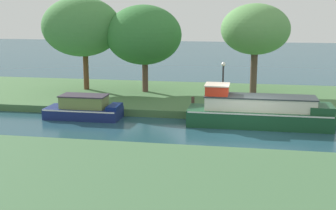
{
  "coord_description": "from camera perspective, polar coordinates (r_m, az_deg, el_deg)",
  "views": [
    {
      "loc": [
        -0.08,
        -21.7,
        5.86
      ],
      "look_at": [
        -4.24,
        1.2,
        0.9
      ],
      "focal_mm": 48.87,
      "sensor_mm": 36.0,
      "label": 1
    }
  ],
  "objects": [
    {
      "name": "ground_plane",
      "position": [
        22.48,
        10.15,
        -3.27
      ],
      "size": [
        120.0,
        120.0,
        0.0
      ],
      "primitive_type": "plane",
      "color": "#204451"
    },
    {
      "name": "riverbank_far",
      "position": [
        29.25,
        10.25,
        0.68
      ],
      "size": [
        72.0,
        10.0,
        0.4
      ],
      "primitive_type": "cube",
      "color": "#446C3F",
      "rests_on": "ground_plane"
    },
    {
      "name": "riverbank_near",
      "position": [
        13.9,
        9.94,
        -12.18
      ],
      "size": [
        72.0,
        10.0,
        0.4
      ],
      "primitive_type": "cube",
      "color": "#426943",
      "rests_on": "ground_plane"
    },
    {
      "name": "forest_barge",
      "position": [
        23.47,
        11.3,
        -0.81
      ],
      "size": [
        7.13,
        2.01,
        2.08
      ],
      "color": "#174729",
      "rests_on": "ground_plane"
    },
    {
      "name": "navy_narrowboat",
      "position": [
        25.09,
        -10.37,
        -0.45
      ],
      "size": [
        4.06,
        1.71,
        1.28
      ],
      "color": "navy",
      "rests_on": "ground_plane"
    },
    {
      "name": "willow_tree_left",
      "position": [
        30.82,
        -10.78,
        9.55
      ],
      "size": [
        5.28,
        4.15,
        6.19
      ],
      "color": "brown",
      "rests_on": "riverbank_far"
    },
    {
      "name": "willow_tree_centre",
      "position": [
        29.75,
        -3.06,
        8.71
      ],
      "size": [
        4.91,
        4.52,
        5.67
      ],
      "color": "brown",
      "rests_on": "riverbank_far"
    },
    {
      "name": "willow_tree_right",
      "position": [
        29.83,
        10.85,
        9.23
      ],
      "size": [
        4.37,
        4.56,
        5.75
      ],
      "color": "#4F3A30",
      "rests_on": "riverbank_far"
    },
    {
      "name": "lamp_post",
      "position": [
        25.62,
        6.88,
        3.32
      ],
      "size": [
        0.24,
        0.24,
        2.53
      ],
      "color": "#333338",
      "rests_on": "riverbank_far"
    },
    {
      "name": "mooring_post_near",
      "position": [
        25.04,
        3.11,
        0.24
      ],
      "size": [
        0.18,
        0.18,
        0.7
      ],
      "primitive_type": "cylinder",
      "color": "#4C3830",
      "rests_on": "riverbank_far"
    }
  ]
}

